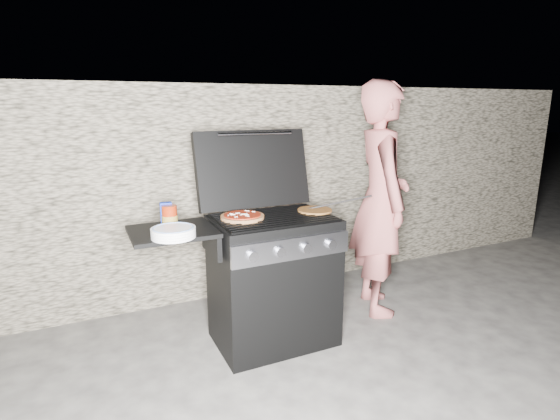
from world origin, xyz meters
name	(u,v)px	position (x,y,z in m)	size (l,w,h in m)	color
ground	(274,339)	(0.00, 0.00, 0.00)	(50.00, 50.00, 0.00)	#383634
stone_wall	(224,191)	(0.00, 1.05, 0.90)	(8.00, 0.35, 1.80)	tan
gas_grill	(239,286)	(-0.25, 0.00, 0.46)	(1.34, 0.79, 0.91)	black
pizza_topped	(242,216)	(-0.20, 0.04, 0.93)	(0.29, 0.29, 0.03)	#B8823C
pizza_plain	(315,210)	(0.33, 0.01, 0.92)	(0.24, 0.24, 0.01)	#AE6F2F
sauce_jar	(170,217)	(-0.67, 0.04, 0.97)	(0.09, 0.09, 0.14)	maroon
blue_carton	(166,214)	(-0.68, 0.09, 0.98)	(0.07, 0.04, 0.15)	#10269A
plate_stack	(173,233)	(-0.70, -0.17, 0.93)	(0.25, 0.25, 0.06)	white
person	(380,200)	(0.98, 0.13, 0.91)	(0.66, 0.44, 1.82)	#B65D5A
tongs	(338,202)	(0.51, 0.00, 0.96)	(0.01, 0.01, 0.50)	black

